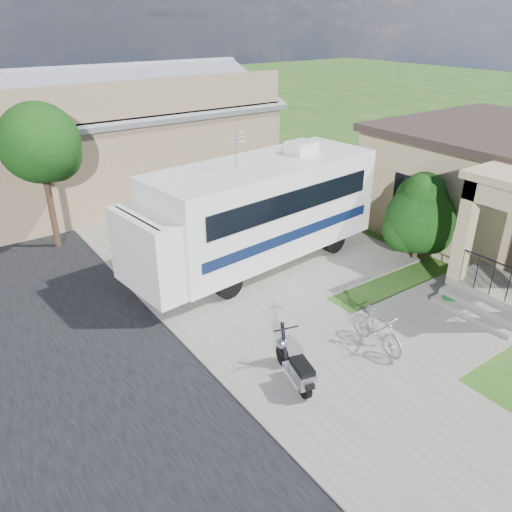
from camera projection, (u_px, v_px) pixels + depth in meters
ground at (335, 339)px, 11.60m from camera, size 120.00×120.00×0.00m
sidewalk_slab at (128, 218)px, 18.42m from camera, size 4.00×80.00×0.06m
driveway_slab at (271, 254)px, 15.68m from camera, size 7.00×6.00×0.05m
walk_slab at (452, 317)px, 12.41m from camera, size 4.00×3.00×0.05m
house at (506, 183)px, 16.48m from camera, size 9.47×7.80×3.54m
warehouse at (109, 141)px, 21.01m from camera, size 12.50×8.40×5.04m
street_tree_a at (43, 146)px, 14.92m from camera, size 2.44×2.40×4.58m
motorhome at (256, 209)px, 14.42m from camera, size 8.05×3.30×4.02m
shrub at (420, 215)px, 14.84m from camera, size 2.25×2.15×2.76m
scooter at (296, 367)px, 9.97m from camera, size 0.71×1.54×1.03m
bicycle at (377, 332)px, 11.06m from camera, size 0.55×1.58×0.93m
garden_hose at (450, 301)px, 12.97m from camera, size 0.37×0.37×0.17m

